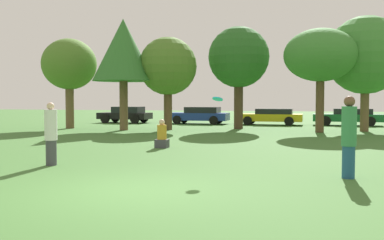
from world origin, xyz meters
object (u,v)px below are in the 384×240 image
(tree_3, at_px, (239,58))
(bystander_sitting, at_px, (162,136))
(tree_4, at_px, (321,56))
(parked_car_green, at_px, (348,116))
(tree_5, at_px, (366,55))
(person_catcher, at_px, (349,136))
(frisbee, at_px, (218,99))
(parked_car_yellow, at_px, (271,116))
(tree_2, at_px, (168,67))
(parked_car_black, at_px, (126,114))
(parked_car_blue, at_px, (199,115))
(tree_1, at_px, (123,51))
(person_thrower, at_px, (51,134))
(tree_0, at_px, (69,65))

(tree_3, bearing_deg, bystander_sitting, -96.58)
(tree_4, bearing_deg, parked_car_green, 72.68)
(tree_3, relative_size, tree_5, 0.96)
(person_catcher, distance_m, frisbee, 3.19)
(parked_car_yellow, bearing_deg, tree_2, 52.00)
(tree_2, xyz_separation_m, parked_car_yellow, (5.54, 6.63, -3.10))
(tree_5, height_order, parked_car_black, tree_5)
(tree_3, bearing_deg, parked_car_blue, 127.17)
(tree_5, bearing_deg, tree_2, -172.20)
(bystander_sitting, height_order, tree_2, tree_2)
(tree_2, bearing_deg, tree_5, 7.80)
(bystander_sitting, bearing_deg, person_catcher, -38.81)
(frisbee, distance_m, tree_4, 14.51)
(person_catcher, height_order, tree_5, tree_5)
(tree_1, xyz_separation_m, tree_2, (2.43, 0.90, -0.91))
(person_catcher, height_order, parked_car_yellow, person_catcher)
(bystander_sitting, bearing_deg, tree_2, 106.06)
(tree_3, xyz_separation_m, tree_4, (4.71, -1.73, -0.15))
(frisbee, height_order, tree_2, tree_2)
(frisbee, height_order, parked_car_black, frisbee)
(person_catcher, bearing_deg, frisbee, -3.60)
(parked_car_blue, bearing_deg, bystander_sitting, 100.10)
(tree_4, bearing_deg, person_thrower, -118.16)
(person_thrower, bearing_deg, tree_3, 80.26)
(tree_5, bearing_deg, parked_car_black, 163.05)
(tree_0, xyz_separation_m, tree_3, (10.22, 2.17, 0.39))
(tree_1, xyz_separation_m, tree_5, (13.52, 2.42, -0.38))
(frisbee, bearing_deg, tree_1, 121.93)
(bystander_sitting, relative_size, tree_3, 0.17)
(parked_car_yellow, bearing_deg, parked_car_green, -172.24)
(parked_car_black, height_order, parked_car_green, parked_car_black)
(frisbee, bearing_deg, tree_3, 96.21)
(bystander_sitting, relative_size, tree_2, 0.19)
(person_thrower, relative_size, tree_3, 0.28)
(tree_3, relative_size, parked_car_green, 1.35)
(parked_car_yellow, bearing_deg, parked_car_blue, 2.09)
(tree_0, distance_m, tree_1, 3.99)
(bystander_sitting, height_order, tree_5, tree_5)
(tree_2, bearing_deg, parked_car_blue, 86.94)
(frisbee, relative_size, tree_3, 0.04)
(person_catcher, relative_size, bystander_sitting, 1.76)
(parked_car_black, bearing_deg, bystander_sitting, 119.11)
(bystander_sitting, xyz_separation_m, parked_car_black, (-8.10, 15.72, 0.23))
(parked_car_black, bearing_deg, parked_car_green, -175.98)
(person_thrower, relative_size, parked_car_yellow, 0.37)
(tree_4, distance_m, parked_car_black, 15.86)
(tree_3, bearing_deg, tree_0, -168.00)
(tree_3, xyz_separation_m, parked_car_blue, (-3.56, 4.70, -3.66))
(person_catcher, relative_size, tree_3, 0.30)
(tree_2, xyz_separation_m, parked_car_green, (10.80, 7.17, -3.09))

